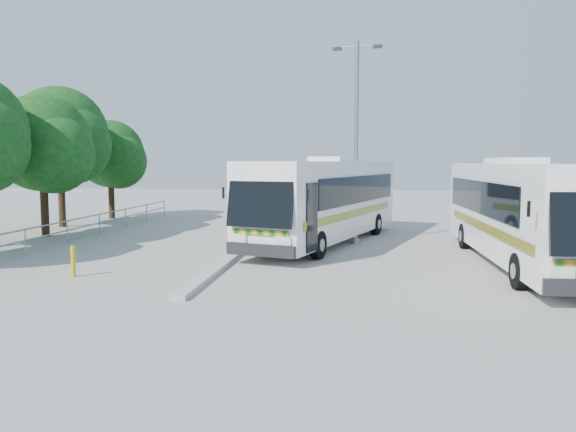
# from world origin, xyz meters

# --- Properties ---
(ground) EXTENTS (100.00, 100.00, 0.00)m
(ground) POSITION_xyz_m (0.00, 0.00, 0.00)
(ground) COLOR gray
(ground) RESTS_ON ground
(kerb_divider) EXTENTS (0.40, 16.00, 0.15)m
(kerb_divider) POSITION_xyz_m (-2.30, 2.00, 0.07)
(kerb_divider) COLOR #B2B2AD
(kerb_divider) RESTS_ON ground
(railing) EXTENTS (0.06, 22.00, 1.00)m
(railing) POSITION_xyz_m (-10.00, 4.00, 0.74)
(railing) COLOR gray
(railing) RESTS_ON ground
(tree_far_c) EXTENTS (4.97, 4.69, 6.49)m
(tree_far_c) POSITION_xyz_m (-12.12, 5.10, 4.26)
(tree_far_c) COLOR #382314
(tree_far_c) RESTS_ON ground
(tree_far_d) EXTENTS (5.62, 5.30, 7.33)m
(tree_far_d) POSITION_xyz_m (-13.31, 8.80, 4.82)
(tree_far_d) COLOR #382314
(tree_far_d) RESTS_ON ground
(tree_far_e) EXTENTS (4.54, 4.28, 5.92)m
(tree_far_e) POSITION_xyz_m (-12.63, 13.30, 3.89)
(tree_far_e) COLOR #382314
(tree_far_e) RESTS_ON ground
(coach_main) EXTENTS (6.11, 12.53, 3.43)m
(coach_main) POSITION_xyz_m (0.81, 4.54, 1.88)
(coach_main) COLOR white
(coach_main) RESTS_ON ground
(coach_adjacent) EXTENTS (2.68, 12.15, 3.36)m
(coach_adjacent) POSITION_xyz_m (7.46, 0.26, 1.84)
(coach_adjacent) COLOR white
(coach_adjacent) RESTS_ON ground
(lamppost) EXTENTS (2.03, 0.54, 8.31)m
(lamppost) POSITION_xyz_m (2.00, 4.50, 4.59)
(lamppost) COLOR gray
(lamppost) RESTS_ON ground
(bollard) EXTENTS (0.16, 0.16, 0.94)m
(bollard) POSITION_xyz_m (-6.30, -3.50, 0.47)
(bollard) COLOR gold
(bollard) RESTS_ON ground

